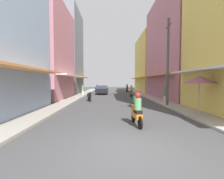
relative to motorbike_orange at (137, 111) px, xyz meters
The scene contains 18 objects.
ground_plane 13.16m from the motorbike_orange, 93.27° to the left, with size 87.66×87.66×0.00m, color #424244.
sidewalk_left 14.27m from the motorbike_orange, 112.96° to the left, with size 1.56×47.85×0.12m, color #9E9991.
sidewalk_right 13.75m from the motorbike_orange, 72.81° to the left, with size 1.56×47.85×0.12m, color #ADA89E.
building_left_mid 15.90m from the motorbike_orange, 127.96° to the left, with size 7.05×8.89×10.90m.
building_left_far 23.66m from the motorbike_orange, 114.16° to the left, with size 7.05×8.13×14.00m.
building_right_mid 16.44m from the motorbike_orange, 59.46° to the left, with size 7.05×13.02×12.84m.
building_right_far 27.78m from the motorbike_orange, 73.36° to the left, with size 7.05×11.71×11.13m.
motorbike_orange is the anchor object (origin of this frame).
motorbike_black 10.53m from the motorbike_orange, 109.08° to the left, with size 0.69×1.77×0.96m.
motorbike_white 15.21m from the motorbike_orange, 83.28° to the left, with size 0.66×1.77×1.58m.
motorbike_blue 23.92m from the motorbike_orange, 98.91° to the left, with size 0.76×1.74×1.58m.
motorbike_maroon 24.54m from the motorbike_orange, 84.86° to the left, with size 0.70×1.76×1.58m.
motorbike_green 5.63m from the motorbike_orange, 82.53° to the left, with size 0.55×1.81×0.96m.
parked_car 19.84m from the motorbike_orange, 96.99° to the left, with size 1.90×4.16×1.45m.
pedestrian_far 8.89m from the motorbike_orange, 63.21° to the left, with size 0.34×0.34×1.57m.
pedestrian_midway 18.37m from the motorbike_orange, 106.98° to the left, with size 0.34×0.34×1.55m.
vendor_umbrella 4.53m from the motorbike_orange, 23.76° to the left, with size 1.90×1.90×2.43m.
utility_pole 7.49m from the motorbike_orange, 59.06° to the left, with size 0.20×1.20×7.23m.
Camera 1 is at (-0.55, -4.97, 2.09)m, focal length 26.60 mm.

